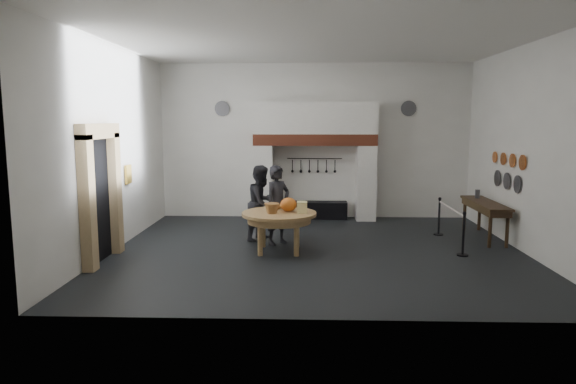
{
  "coord_description": "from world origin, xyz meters",
  "views": [
    {
      "loc": [
        -0.27,
        -11.11,
        2.87
      ],
      "look_at": [
        -0.64,
        -0.32,
        1.35
      ],
      "focal_mm": 32.0,
      "sensor_mm": 36.0,
      "label": 1
    }
  ],
  "objects_px": {
    "visitor_far": "(262,203)",
    "barrier_post_near": "(463,235)",
    "barrier_post_far": "(439,217)",
    "visitor_near": "(278,205)",
    "iron_range": "(314,210)",
    "side_table": "(485,203)",
    "work_table": "(279,214)"
  },
  "relations": [
    {
      "from": "visitor_near",
      "to": "barrier_post_near",
      "type": "relative_size",
      "value": 2.04
    },
    {
      "from": "visitor_near",
      "to": "barrier_post_near",
      "type": "xyz_separation_m",
      "value": [
        3.99,
        -0.93,
        -0.47
      ]
    },
    {
      "from": "barrier_post_near",
      "to": "iron_range",
      "type": "bearing_deg",
      "value": 127.2
    },
    {
      "from": "iron_range",
      "to": "visitor_far",
      "type": "relative_size",
      "value": 1.05
    },
    {
      "from": "side_table",
      "to": "barrier_post_near",
      "type": "height_order",
      "value": "same"
    },
    {
      "from": "barrier_post_near",
      "to": "barrier_post_far",
      "type": "height_order",
      "value": "same"
    },
    {
      "from": "visitor_far",
      "to": "barrier_post_far",
      "type": "bearing_deg",
      "value": -53.26
    },
    {
      "from": "barrier_post_far",
      "to": "visitor_near",
      "type": "bearing_deg",
      "value": -164.96
    },
    {
      "from": "side_table",
      "to": "barrier_post_far",
      "type": "bearing_deg",
      "value": 161.77
    },
    {
      "from": "iron_range",
      "to": "side_table",
      "type": "distance_m",
      "value": 4.79
    },
    {
      "from": "visitor_far",
      "to": "barrier_post_near",
      "type": "height_order",
      "value": "visitor_far"
    },
    {
      "from": "iron_range",
      "to": "visitor_far",
      "type": "height_order",
      "value": "visitor_far"
    },
    {
      "from": "work_table",
      "to": "barrier_post_far",
      "type": "xyz_separation_m",
      "value": [
        3.93,
        1.76,
        -0.39
      ]
    },
    {
      "from": "visitor_near",
      "to": "iron_range",
      "type": "bearing_deg",
      "value": 29.83
    },
    {
      "from": "visitor_near",
      "to": "visitor_far",
      "type": "distance_m",
      "value": 0.57
    },
    {
      "from": "visitor_far",
      "to": "barrier_post_near",
      "type": "bearing_deg",
      "value": -78.77
    },
    {
      "from": "work_table",
      "to": "visitor_near",
      "type": "bearing_deg",
      "value": 95.5
    },
    {
      "from": "barrier_post_near",
      "to": "barrier_post_far",
      "type": "relative_size",
      "value": 1.0
    },
    {
      "from": "work_table",
      "to": "visitor_far",
      "type": "xyz_separation_m",
      "value": [
        -0.47,
        1.09,
        0.06
      ]
    },
    {
      "from": "iron_range",
      "to": "side_table",
      "type": "bearing_deg",
      "value": -30.38
    },
    {
      "from": "barrier_post_near",
      "to": "visitor_near",
      "type": "bearing_deg",
      "value": 166.94
    },
    {
      "from": "side_table",
      "to": "iron_range",
      "type": "bearing_deg",
      "value": 149.62
    },
    {
      "from": "work_table",
      "to": "barrier_post_far",
      "type": "bearing_deg",
      "value": 24.19
    },
    {
      "from": "visitor_near",
      "to": "barrier_post_near",
      "type": "bearing_deg",
      "value": -57.2
    },
    {
      "from": "visitor_far",
      "to": "barrier_post_near",
      "type": "distance_m",
      "value": 4.61
    },
    {
      "from": "visitor_far",
      "to": "barrier_post_near",
      "type": "relative_size",
      "value": 2.01
    },
    {
      "from": "work_table",
      "to": "barrier_post_far",
      "type": "distance_m",
      "value": 4.32
    },
    {
      "from": "iron_range",
      "to": "side_table",
      "type": "relative_size",
      "value": 0.86
    },
    {
      "from": "visitor_far",
      "to": "barrier_post_far",
      "type": "xyz_separation_m",
      "value": [
        4.39,
        0.67,
        -0.45
      ]
    },
    {
      "from": "iron_range",
      "to": "barrier_post_far",
      "type": "xyz_separation_m",
      "value": [
        3.09,
        -2.07,
        0.2
      ]
    },
    {
      "from": "visitor_near",
      "to": "side_table",
      "type": "bearing_deg",
      "value": -35.72
    },
    {
      "from": "visitor_near",
      "to": "side_table",
      "type": "height_order",
      "value": "visitor_near"
    }
  ]
}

